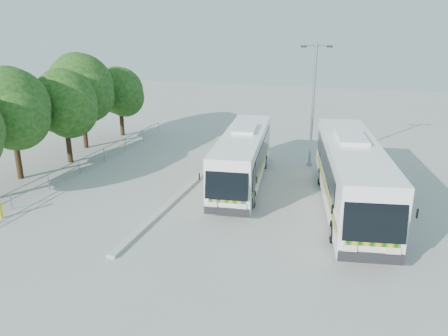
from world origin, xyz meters
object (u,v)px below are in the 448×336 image
(tree_far_e, at_px, (120,91))
(coach_adjacent, at_px, (351,174))
(coach_main, at_px, (243,156))
(bollard, at_px, (0,208))
(tree_far_d, at_px, (81,87))
(tree_far_b, at_px, (11,107))
(tree_far_c, at_px, (65,103))
(lamppost, at_px, (313,100))

(tree_far_e, height_order, coach_adjacent, tree_far_e)
(coach_main, xyz_separation_m, bollard, (-10.31, -8.59, -1.17))
(tree_far_e, relative_size, bollard, 5.35)
(tree_far_d, relative_size, coach_adjacent, 0.57)
(tree_far_b, distance_m, tree_far_e, 12.13)
(coach_main, distance_m, coach_adjacent, 6.72)
(tree_far_c, bearing_deg, tree_far_b, -102.91)
(tree_far_c, relative_size, lamppost, 0.79)
(coach_main, bearing_deg, tree_far_c, 170.65)
(bollard, bearing_deg, tree_far_e, 99.57)
(tree_far_d, relative_size, lamppost, 0.89)
(tree_far_e, distance_m, coach_adjacent, 22.52)
(coach_main, xyz_separation_m, lamppost, (3.52, 4.83, 2.82))
(tree_far_e, bearing_deg, coach_main, -33.55)
(tree_far_d, xyz_separation_m, coach_main, (13.92, -4.28, -3.09))
(tree_far_b, bearing_deg, lamppost, 25.43)
(tree_far_d, distance_m, coach_main, 14.89)
(tree_far_c, relative_size, tree_far_d, 0.88)
(tree_far_c, height_order, bollard, tree_far_c)
(tree_far_c, xyz_separation_m, bollard, (2.42, -9.17, -3.70))
(tree_far_c, height_order, coach_main, tree_far_c)
(tree_far_b, relative_size, tree_far_d, 0.95)
(tree_far_c, distance_m, coach_adjacent, 19.43)
(coach_main, xyz_separation_m, coach_adjacent, (6.37, -2.12, 0.21))
(tree_far_c, xyz_separation_m, coach_adjacent, (19.11, -2.70, -2.32))
(tree_far_c, height_order, coach_adjacent, tree_far_c)
(tree_far_b, distance_m, coach_adjacent, 20.21)
(tree_far_b, bearing_deg, tree_far_d, 92.23)
(tree_far_c, distance_m, lamppost, 16.80)
(tree_far_c, xyz_separation_m, lamppost, (16.25, 4.25, 0.29))
(tree_far_d, relative_size, coach_main, 0.64)
(tree_far_e, distance_m, coach_main, 16.03)
(tree_far_e, bearing_deg, tree_far_b, -91.83)
(tree_far_e, distance_m, lamppost, 17.23)
(lamppost, bearing_deg, bollard, -150.92)
(tree_far_e, relative_size, lamppost, 0.72)
(tree_far_e, height_order, lamppost, lamppost)
(coach_main, height_order, coach_adjacent, coach_adjacent)
(tree_far_b, relative_size, lamppost, 0.84)
(tree_far_c, distance_m, tree_far_d, 3.93)
(bollard, bearing_deg, tree_far_b, 122.18)
(tree_far_b, relative_size, tree_far_e, 1.17)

